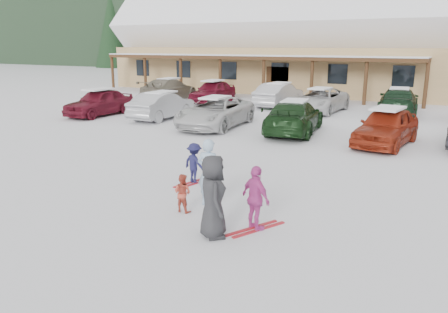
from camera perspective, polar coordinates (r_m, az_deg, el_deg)
The scene contains 21 objects.
ground at distance 11.03m, azimuth -3.87°, elevation -5.99°, with size 160.00×160.00×0.00m, color white.
day_lodge at distance 39.46m, azimuth 7.06°, elevation 14.46°, with size 29.12×12.50×10.38m.
conifer_0 at distance 49.99m, azimuth -11.13°, elevation 16.27°, with size 4.40×4.40×10.20m.
conifer_2 at distance 62.02m, azimuth -6.83°, elevation 17.07°, with size 5.28×5.28×12.24m.
adult_skier at distance 10.57m, azimuth -2.00°, elevation -2.10°, with size 0.61×0.40×1.68m, color #9ABAD4.
toddler_red at distance 10.33m, azimuth -5.45°, elevation -4.76°, with size 0.45×0.35×0.92m, color #BB4633.
child_navy at distance 12.38m, azimuth -3.87°, elevation -0.88°, with size 0.75×0.43×1.16m, color #18173F.
skis_child_navy at distance 12.54m, azimuth -3.83°, elevation -3.37°, with size 0.20×1.40×0.03m, color #A61720.
child_magenta at distance 9.23m, azimuth 4.18°, elevation -5.48°, with size 0.83×0.34×1.41m, color #C73F97.
skis_child_magenta at distance 9.49m, azimuth 4.10°, elevation -9.40°, with size 0.20×1.40×0.03m, color #A61720.
bystander_dark at distance 8.84m, azimuth -1.45°, elevation -5.28°, with size 0.84×0.55×1.73m, color #28282B.
parked_car_0 at distance 25.36m, azimuth -15.97°, elevation 6.82°, with size 1.73×4.31×1.47m, color maroon.
parked_car_1 at distance 23.50m, azimuth -8.11°, elevation 6.62°, with size 1.51×4.32×1.42m, color #AAACB0.
parked_car_2 at distance 20.94m, azimuth -1.15°, elevation 5.82°, with size 2.37×5.13×1.43m, color silver.
parked_car_3 at distance 19.70m, azimuth 9.17°, elevation 5.13°, with size 2.03×4.99×1.45m, color black.
parked_car_4 at distance 18.22m, azimuth 20.46°, elevation 3.67°, with size 1.73×4.29×1.46m, color maroon.
parked_car_7 at distance 31.47m, azimuth -7.19°, elevation 8.69°, with size 2.15×5.28×1.53m, color gray.
parked_car_8 at distance 30.10m, azimuth -1.48°, elevation 8.50°, with size 1.75×4.35×1.48m, color maroon.
parked_car_9 at distance 28.16m, azimuth 7.17°, elevation 7.99°, with size 1.58×4.54×1.50m, color #B3B3B8.
parked_car_10 at distance 26.26m, azimuth 12.39°, elevation 7.20°, with size 2.31×5.00×1.39m, color silver.
parked_car_11 at distance 26.70m, azimuth 21.82°, elevation 6.71°, with size 2.06×5.06×1.47m, color black.
Camera 1 is at (5.58, -8.71, 3.84)m, focal length 35.00 mm.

